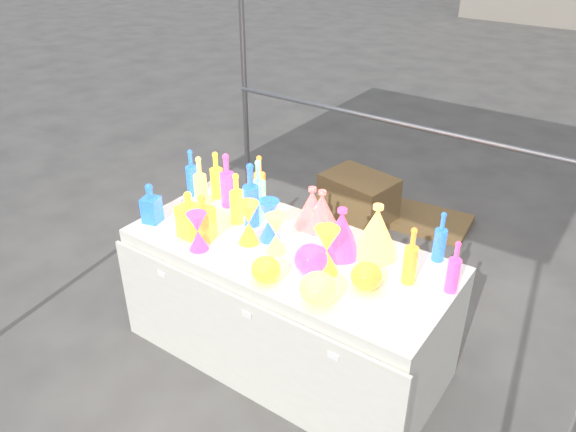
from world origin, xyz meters
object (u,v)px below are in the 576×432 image
Objects in this scene: hourglass_0 at (249,223)px; lampshade_0 at (312,207)px; display_table at (287,304)px; cardboard_box_closed at (358,199)px; decanter_0 at (189,214)px; bottle_0 at (216,175)px; globe_0 at (266,271)px.

hourglass_0 reaches higher than lampshade_0.
lampshade_0 is (-0.03, 0.29, 0.50)m from display_table.
cardboard_box_closed is (-0.42, 1.63, -0.17)m from display_table.
hourglass_0 is 0.40m from lampshade_0.
bottle_0 is at bearing 116.02° from decanter_0.
lampshade_0 is at bearing 100.73° from globe_0.
bottle_0 reaches higher than hourglass_0.
globe_0 is (0.08, -0.30, 0.44)m from display_table.
hourglass_0 reaches higher than display_table.
display_table is 0.54m from hourglass_0.
cardboard_box_closed is 2.34× the size of hourglass_0.
bottle_0 is 0.58m from hourglass_0.
globe_0 is (0.29, -0.23, -0.06)m from hourglass_0.
display_table is at bearing 16.39° from hourglass_0.
display_table is 7.62× the size of lampshade_0.
cardboard_box_closed is 1.58m from bottle_0.
decanter_0 is at bearing 170.69° from globe_0.
bottle_0 is at bearing 148.50° from hourglass_0.
lampshade_0 is (-0.11, 0.58, 0.06)m from globe_0.
cardboard_box_closed is at bearing 97.16° from hourglass_0.
globe_0 is at bearing -56.54° from lampshade_0.
hourglass_0 reaches higher than cardboard_box_closed.
globe_0 reaches higher than cardboard_box_closed.
hourglass_0 reaches higher than globe_0.
bottle_0 reaches higher than lampshade_0.
hourglass_0 is (-0.21, -0.06, 0.50)m from display_table.
display_table is 0.91m from bottle_0.
bottle_0 is at bearing -91.78° from cardboard_box_closed.
hourglass_0 is at bearing -73.17° from cardboard_box_closed.
display_table is at bearing -65.79° from cardboard_box_closed.
display_table is 1.70m from cardboard_box_closed.
hourglass_0 is (0.31, 0.14, -0.02)m from decanter_0.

